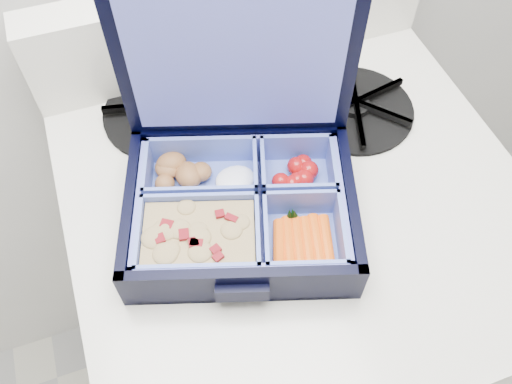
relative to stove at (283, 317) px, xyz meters
name	(u,v)px	position (x,y,z in m)	size (l,w,h in m)	color
stove	(283,317)	(0.00, 0.00, 0.00)	(0.55, 0.55, 0.83)	white
bento_box	(241,209)	(-0.08, -0.02, 0.44)	(0.25, 0.20, 0.06)	black
burner_grate	(355,105)	(0.12, 0.10, 0.42)	(0.16, 0.16, 0.02)	black
burner_grate_rear	(165,109)	(-0.12, 0.17, 0.42)	(0.17, 0.17, 0.02)	black
fork	(218,123)	(-0.06, 0.13, 0.42)	(0.02, 0.16, 0.01)	silver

